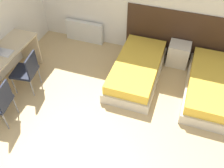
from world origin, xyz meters
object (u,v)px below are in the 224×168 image
bed_near_window (137,70)px  chair_near_laptop (27,70)px  nightstand (178,54)px  laptop (1,49)px  bed_near_door (211,86)px

bed_near_window → chair_near_laptop: chair_near_laptop is taller
nightstand → chair_near_laptop: bearing=-146.6°
nightstand → laptop: size_ratio=1.51×
bed_near_window → nightstand: (0.74, 0.73, 0.05)m
laptop → bed_near_window: bearing=20.7°
bed_near_door → bed_near_window: bearing=180.0°
chair_near_laptop → laptop: laptop is taller
bed_near_window → bed_near_door: 1.48m
nightstand → chair_near_laptop: size_ratio=0.60×
bed_near_window → laptop: size_ratio=5.58×
nightstand → bed_near_door: bearing=-44.8°
laptop → bed_near_door: bearing=12.4°
chair_near_laptop → laptop: 0.59m
bed_near_window → nightstand: size_ratio=3.68×
nightstand → chair_near_laptop: 3.17m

